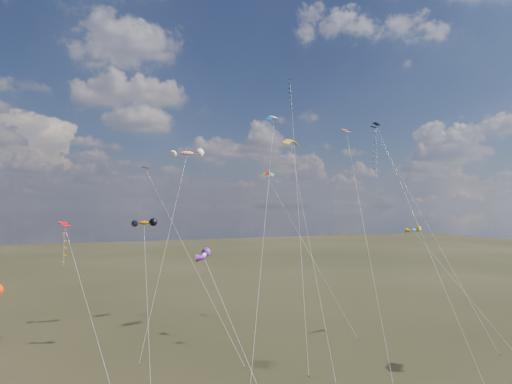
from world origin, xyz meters
name	(u,v)px	position (x,y,z in m)	size (l,w,h in m)	color
diamond_black_high	(379,156)	(21.47, 21.36, 24.69)	(4.19, 18.47, 29.33)	black
diamond_navy_tall	(291,108)	(11.88, 30.83, 32.94)	(12.07, 25.72, 38.48)	#0E1646
diamond_black_mid	(173,222)	(-9.58, 20.96, 15.35)	(9.08, 12.40, 22.20)	black
diamond_red_low	(66,249)	(-21.35, 18.33, 12.82)	(4.89, 9.07, 15.68)	red
diamond_navy_right	(381,160)	(12.17, 9.62, 22.70)	(3.42, 18.89, 27.20)	#0E1F4D
diamond_orange_center	(356,186)	(9.74, 11.02, 19.60)	(6.88, 16.64, 27.16)	#D35E1A
parafoil_yellow	(292,141)	(7.64, 22.93, 26.37)	(7.44, 20.71, 27.15)	gold
parafoil_blue_white	(274,118)	(7.33, 27.92, 30.46)	(14.07, 21.46, 31.26)	#0B4BAE
parafoil_tricolor	(269,175)	(7.34, 29.70, 22.10)	(7.38, 14.82, 22.81)	yellow
novelty_orange_black	(144,223)	(-12.46, 23.57, 15.19)	(2.82, 13.01, 15.79)	#C56902
novelty_white_purple	(204,256)	(-11.71, 1.79, 13.34)	(4.27, 10.67, 13.83)	silver
novelty_redwhite_stripe	(187,153)	(-5.26, 30.41, 24.81)	(10.82, 13.32, 25.55)	red
novelty_blue_yellow	(414,230)	(21.55, 14.31, 14.04)	(5.54, 12.42, 14.57)	blue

